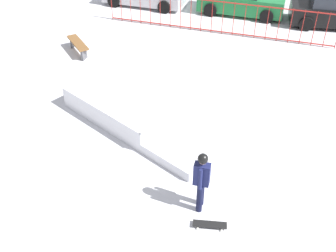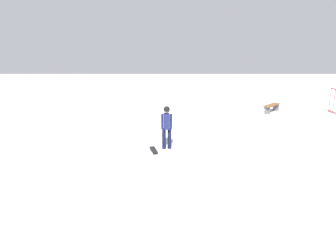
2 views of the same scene
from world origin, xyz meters
name	(u,v)px [view 1 (image 1 of 2)]	position (x,y,z in m)	size (l,w,h in m)	color
ground_plane	(164,118)	(0.00, 0.00, 0.00)	(60.00, 60.00, 0.00)	silver
skate_ramp	(140,107)	(-0.76, -0.13, 0.32)	(5.98, 4.47, 0.74)	silver
skater	(202,178)	(2.12, -3.23, 1.01)	(0.40, 0.44, 1.73)	black
skateboard	(210,224)	(2.51, -3.74, 0.08)	(0.82, 0.40, 0.09)	black
perimeter_fence	(217,17)	(0.00, 6.88, 0.77)	(10.16, 0.38, 1.50)	maroon
park_bench	(78,45)	(-4.86, 3.12, 0.36)	(1.47, 1.35, 0.48)	brown
parked_car_black	(336,10)	(4.91, 9.55, 0.72)	(4.31, 2.40, 1.60)	black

